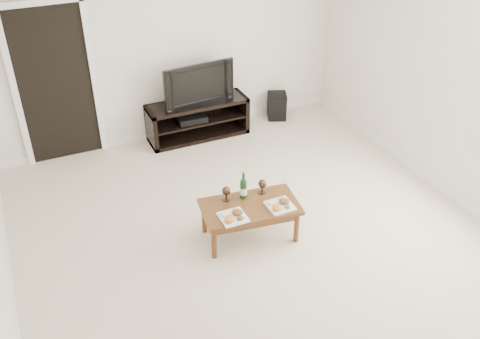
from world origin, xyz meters
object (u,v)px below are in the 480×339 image
object	(u,v)px
television	(196,82)
coffee_table	(250,221)
subwoofer	(277,106)
media_console	(198,119)

from	to	relation	value
television	coffee_table	xyz separation A→B (m)	(-0.30, -2.36, -0.64)
subwoofer	coffee_table	distance (m)	2.90
television	coffee_table	world-z (taller)	television
media_console	coffee_table	bearing A→B (deg)	-97.23
media_console	television	distance (m)	0.57
media_console	subwoofer	size ratio (longest dim) A/B	3.54
coffee_table	subwoofer	bearing A→B (deg)	56.29
coffee_table	television	bearing A→B (deg)	82.77
media_console	television	bearing A→B (deg)	0.00
subwoofer	coffee_table	world-z (taller)	coffee_table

